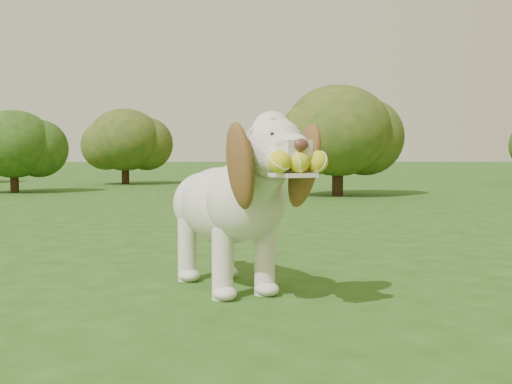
{
  "coord_description": "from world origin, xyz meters",
  "views": [
    {
      "loc": [
        0.03,
        -2.74,
        0.64
      ],
      "look_at": [
        0.08,
        -0.07,
        0.47
      ],
      "focal_mm": 45.0,
      "sensor_mm": 36.0,
      "label": 1
    }
  ],
  "objects": [
    {
      "name": "ground",
      "position": [
        0.0,
        0.0,
        0.0
      ],
      "size": [
        80.0,
        80.0,
        0.0
      ],
      "primitive_type": "plane",
      "color": "#224513",
      "rests_on": "ground"
    },
    {
      "name": "dog",
      "position": [
        -0.02,
        0.16,
        0.43
      ],
      "size": [
        0.76,
        1.17,
        0.8
      ],
      "rotation": [
        0.0,
        0.0,
        0.43
      ],
      "color": "silver",
      "rests_on": "ground"
    },
    {
      "name": "shrub_a",
      "position": [
        -3.55,
        7.37,
        0.76
      ],
      "size": [
        1.25,
        1.25,
        1.29
      ],
      "color": "#382314",
      "rests_on": "ground"
    },
    {
      "name": "shrub_c",
      "position": [
        1.41,
        6.51,
        0.94
      ],
      "size": [
        1.55,
        1.55,
        1.6
      ],
      "color": "#382314",
      "rests_on": "ground"
    },
    {
      "name": "shrub_b",
      "position": [
        -2.29,
        9.99,
        0.88
      ],
      "size": [
        1.44,
        1.44,
        1.49
      ],
      "color": "#382314",
      "rests_on": "ground"
    }
  ]
}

